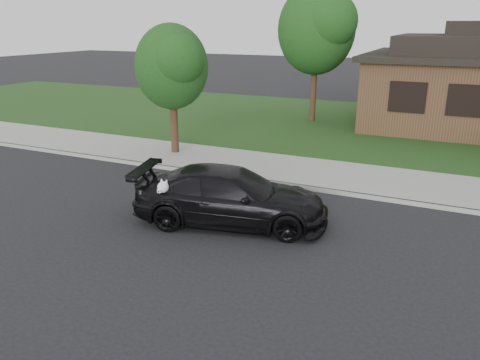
% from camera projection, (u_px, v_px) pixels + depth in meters
% --- Properties ---
extents(ground, '(120.00, 120.00, 0.00)m').
position_uv_depth(ground, '(344.00, 252.00, 10.09)').
color(ground, black).
rests_on(ground, ground).
extents(sidewalk, '(60.00, 3.00, 0.12)m').
position_uv_depth(sidewalk, '(380.00, 181.00, 14.38)').
color(sidewalk, gray).
rests_on(sidewalk, ground).
extents(curb, '(60.00, 0.12, 0.12)m').
position_uv_depth(curb, '(372.00, 197.00, 13.09)').
color(curb, gray).
rests_on(curb, ground).
extents(lawn, '(60.00, 13.00, 0.13)m').
position_uv_depth(lawn, '(408.00, 130.00, 21.27)').
color(lawn, '#193814').
rests_on(lawn, ground).
extents(sedan, '(5.03, 2.94, 1.37)m').
position_uv_depth(sedan, '(231.00, 196.00, 11.38)').
color(sedan, black).
rests_on(sedan, ground).
extents(tree_0, '(3.78, 3.60, 6.34)m').
position_uv_depth(tree_0, '(319.00, 28.00, 21.47)').
color(tree_0, '#332114').
rests_on(tree_0, ground).
extents(tree_2, '(2.73, 2.60, 4.59)m').
position_uv_depth(tree_2, '(173.00, 66.00, 16.36)').
color(tree_2, '#332114').
rests_on(tree_2, ground).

